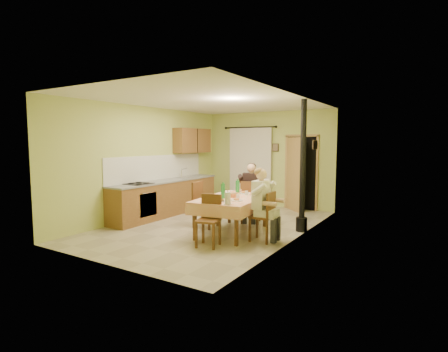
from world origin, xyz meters
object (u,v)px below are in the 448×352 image
Objects in this scene: chair_near at (208,231)px; stove_flue at (302,184)px; man_right at (262,196)px; dining_table at (232,215)px; man_far at (251,186)px; chair_left at (205,214)px; chair_right at (263,226)px; chair_far at (251,210)px.

stove_flue is at bearing -132.28° from chair_near.
man_right is 1.21m from stove_flue.
chair_near is (0.10, -1.04, -0.09)m from dining_table.
man_far is 1.32m from stove_flue.
chair_left is at bearing 164.32° from dining_table.
man_right is at bearing -109.35° from stove_flue.
chair_near is at bearing 136.96° from man_right.
dining_table is 1.05m from chair_near.
chair_right is (0.80, -0.22, -0.09)m from dining_table.
chair_right is at bearing 72.23° from chair_left.
chair_far is 1.50m from stove_flue.
stove_flue is at bearing 106.17° from chair_left.
chair_right is at bearing -143.82° from chair_near.
chair_far is at bearing -90.00° from man_far.
dining_table is at bearing 75.67° from chair_left.
man_right is (-0.01, -0.00, 0.59)m from chair_right.
dining_table is 1.47× the size of man_far.
man_right reaches higher than chair_right.
chair_near is 1.47m from chair_left.
chair_near is (0.21, -2.09, -0.00)m from chair_far.
dining_table is 1.06m from chair_far.
dining_table is at bearing -97.67° from chair_near.
stove_flue is at bearing -25.06° from chair_far.
chair_far is 0.72× the size of man_far.
man_far reaches higher than chair_near.
dining_table is 1.63m from stove_flue.
chair_right is at bearing -90.00° from man_right.
man_far is (-0.00, 0.01, 0.59)m from chair_far.
chair_right is 0.70× the size of man_far.
man_right is at bearing -22.71° from dining_table.
man_far is at bearing 173.20° from stove_flue.
stove_flue is (0.38, 1.13, 0.73)m from chair_right.
stove_flue reaches higher than man_right.
chair_left is (-0.68, -0.93, 0.00)m from chair_far.
chair_left is 0.73× the size of man_far.
man_far is (-0.92, 1.29, 0.59)m from chair_right.
chair_far is at bearing 138.16° from chair_left.
chair_right is 0.95× the size of chair_left.
stove_flue is at bearing -21.62° from chair_right.
chair_far is 1.57m from chair_right.
chair_near reaches higher than dining_table.
chair_near is 0.34× the size of stove_flue.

